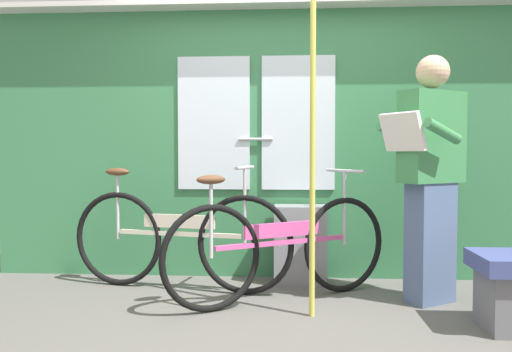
{
  "coord_description": "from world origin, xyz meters",
  "views": [
    {
      "loc": [
        0.08,
        -3.13,
        1.04
      ],
      "look_at": [
        -0.16,
        0.64,
        0.87
      ],
      "focal_mm": 36.87,
      "sensor_mm": 36.0,
      "label": 1
    }
  ],
  "objects_px": {
    "handrail_pole": "(313,142)",
    "bicycle_leaning_behind": "(281,248)",
    "trash_bin_by_wall": "(300,244)",
    "passenger_reading_newspaper": "(430,173)",
    "bicycle_near_door": "(178,239)"
  },
  "relations": [
    {
      "from": "bicycle_leaning_behind",
      "to": "trash_bin_by_wall",
      "type": "height_order",
      "value": "bicycle_leaning_behind"
    },
    {
      "from": "bicycle_leaning_behind",
      "to": "handrail_pole",
      "type": "distance_m",
      "value": 0.82
    },
    {
      "from": "bicycle_near_door",
      "to": "trash_bin_by_wall",
      "type": "bearing_deg",
      "value": 27.51
    },
    {
      "from": "bicycle_leaning_behind",
      "to": "passenger_reading_newspaper",
      "type": "xyz_separation_m",
      "value": [
        1.02,
        0.03,
        0.52
      ]
    },
    {
      "from": "passenger_reading_newspaper",
      "to": "handrail_pole",
      "type": "xyz_separation_m",
      "value": [
        -0.82,
        -0.36,
        0.21
      ]
    },
    {
      "from": "handrail_pole",
      "to": "bicycle_leaning_behind",
      "type": "bearing_deg",
      "value": 121.82
    },
    {
      "from": "trash_bin_by_wall",
      "to": "passenger_reading_newspaper",
      "type": "bearing_deg",
      "value": -29.36
    },
    {
      "from": "bicycle_near_door",
      "to": "passenger_reading_newspaper",
      "type": "relative_size",
      "value": 1.02
    },
    {
      "from": "bicycle_near_door",
      "to": "trash_bin_by_wall",
      "type": "xyz_separation_m",
      "value": [
        0.93,
        0.27,
        -0.08
      ]
    },
    {
      "from": "trash_bin_by_wall",
      "to": "bicycle_leaning_behind",
      "type": "bearing_deg",
      "value": -104.83
    },
    {
      "from": "bicycle_leaning_behind",
      "to": "bicycle_near_door",
      "type": "bearing_deg",
      "value": 129.9
    },
    {
      "from": "passenger_reading_newspaper",
      "to": "trash_bin_by_wall",
      "type": "height_order",
      "value": "passenger_reading_newspaper"
    },
    {
      "from": "bicycle_leaning_behind",
      "to": "trash_bin_by_wall",
      "type": "distance_m",
      "value": 0.55
    },
    {
      "from": "passenger_reading_newspaper",
      "to": "trash_bin_by_wall",
      "type": "relative_size",
      "value": 2.75
    },
    {
      "from": "bicycle_near_door",
      "to": "trash_bin_by_wall",
      "type": "distance_m",
      "value": 0.97
    }
  ]
}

